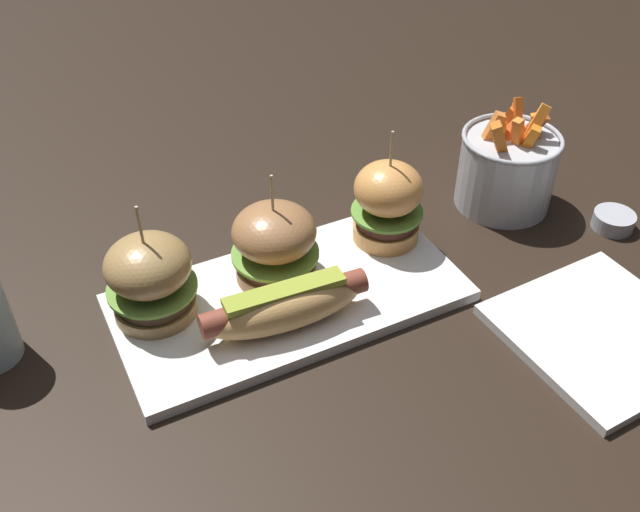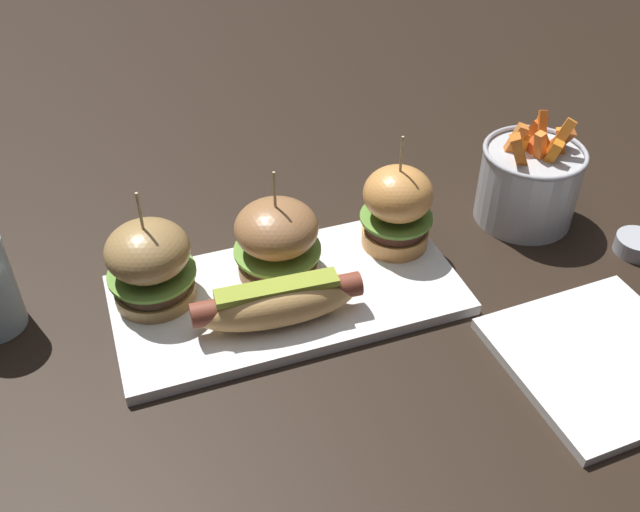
{
  "view_description": "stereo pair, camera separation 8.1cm",
  "coord_description": "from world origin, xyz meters",
  "views": [
    {
      "loc": [
        -0.25,
        -0.56,
        0.57
      ],
      "look_at": [
        0.04,
        0.0,
        0.05
      ],
      "focal_mm": 40.47,
      "sensor_mm": 36.0,
      "label": 1
    },
    {
      "loc": [
        -0.17,
        -0.59,
        0.57
      ],
      "look_at": [
        0.04,
        0.0,
        0.05
      ],
      "focal_mm": 40.47,
      "sensor_mm": 36.0,
      "label": 2
    }
  ],
  "objects": [
    {
      "name": "slider_left",
      "position": [
        -0.14,
        0.04,
        0.06
      ],
      "size": [
        0.1,
        0.1,
        0.14
      ],
      "color": "#9E7A47",
      "rests_on": "platter_main"
    },
    {
      "name": "side_plate",
      "position": [
        0.28,
        -0.21,
        0.01
      ],
      "size": [
        0.2,
        0.2,
        0.01
      ],
      "primitive_type": "cube",
      "rotation": [
        0.0,
        0.0,
        0.04
      ],
      "color": "white",
      "rests_on": "ground"
    },
    {
      "name": "platter_main",
      "position": [
        0.0,
        0.0,
        0.01
      ],
      "size": [
        0.39,
        0.19,
        0.01
      ],
      "primitive_type": "cube",
      "color": "white",
      "rests_on": "ground"
    },
    {
      "name": "slider_center",
      "position": [
        0.0,
        0.04,
        0.06
      ],
      "size": [
        0.1,
        0.1,
        0.14
      ],
      "color": "#996840",
      "rests_on": "platter_main"
    },
    {
      "name": "fries_bucket",
      "position": [
        0.34,
        0.05,
        0.05
      ],
      "size": [
        0.13,
        0.13,
        0.15
      ],
      "color": "#B7BABF",
      "rests_on": "ground"
    },
    {
      "name": "slider_right",
      "position": [
        0.15,
        0.04,
        0.07
      ],
      "size": [
        0.09,
        0.09,
        0.15
      ],
      "color": "#D79149",
      "rests_on": "platter_main"
    },
    {
      "name": "hot_dog",
      "position": [
        -0.02,
        -0.04,
        0.04
      ],
      "size": [
        0.19,
        0.07,
        0.05
      ],
      "color": "tan",
      "rests_on": "platter_main"
    },
    {
      "name": "sauce_ramekin",
      "position": [
        0.44,
        -0.06,
        0.01
      ],
      "size": [
        0.05,
        0.05,
        0.02
      ],
      "color": "#A8AAB2",
      "rests_on": "ground"
    },
    {
      "name": "ground_plane",
      "position": [
        0.0,
        0.0,
        0.0
      ],
      "size": [
        3.0,
        3.0,
        0.0
      ],
      "primitive_type": "plane",
      "color": "black"
    }
  ]
}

